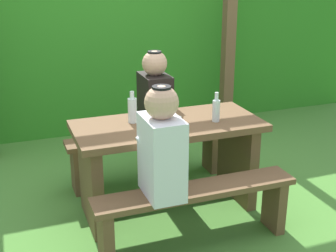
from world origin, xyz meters
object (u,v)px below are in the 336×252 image
object	(u,v)px
picnic_table	(168,151)
bench_far	(147,147)
person_black_coat	(155,96)
person_white_shirt	(162,146)
bench_near	(196,205)
bottle_left	(132,110)
bottle_right	(216,110)
drinking_glass	(176,122)

from	to	relation	value
picnic_table	bench_far	bearing A→B (deg)	90.00
bench_far	person_black_coat	xyz separation A→B (m)	(0.08, -0.00, 0.46)
bench_far	person_white_shirt	size ratio (longest dim) A/B	1.95
bench_near	person_black_coat	size ratio (longest dim) A/B	1.95
picnic_table	bench_far	world-z (taller)	picnic_table
person_black_coat	bottle_left	distance (m)	0.54
bench_far	bottle_right	xyz separation A→B (m)	(0.35, -0.63, 0.50)
person_black_coat	bottle_right	world-z (taller)	person_black_coat
person_white_shirt	bottle_right	size ratio (longest dim) A/B	3.21
picnic_table	bottle_left	size ratio (longest dim) A/B	5.87
drinking_glass	bench_near	bearing A→B (deg)	-92.22
person_white_shirt	person_black_coat	xyz separation A→B (m)	(0.32, 1.07, 0.00)
bottle_left	person_black_coat	bearing A→B (deg)	53.23
bench_near	person_white_shirt	xyz separation A→B (m)	(-0.24, 0.00, 0.46)
bench_near	bench_far	size ratio (longest dim) A/B	1.00
picnic_table	person_black_coat	bearing A→B (deg)	81.48
bench_near	bottle_left	size ratio (longest dim) A/B	5.87
picnic_table	person_black_coat	size ratio (longest dim) A/B	1.95
bench_far	bench_near	bearing A→B (deg)	-90.00
bench_far	bottle_left	world-z (taller)	bottle_left
picnic_table	bench_near	distance (m)	0.56
bottle_left	picnic_table	bearing A→B (deg)	-22.24
bench_far	bottle_right	world-z (taller)	bottle_right
bench_far	bottle_right	distance (m)	0.87
person_black_coat	bottle_left	xyz separation A→B (m)	(-0.32, -0.43, 0.05)
person_white_shirt	drinking_glass	distance (m)	0.48
person_white_shirt	person_black_coat	distance (m)	1.11
picnic_table	bottle_right	distance (m)	0.48
bottle_left	bottle_right	size ratio (longest dim) A/B	1.06
picnic_table	bottle_left	bearing A→B (deg)	157.76
bench_near	drinking_glass	distance (m)	0.61
bench_far	drinking_glass	bearing A→B (deg)	-88.61
picnic_table	bench_near	world-z (taller)	picnic_table
picnic_table	bench_near	size ratio (longest dim) A/B	1.00
bench_far	person_black_coat	bearing A→B (deg)	-2.38
picnic_table	bench_far	xyz separation A→B (m)	(0.00, 0.54, -0.18)
picnic_table	bottle_right	size ratio (longest dim) A/B	6.24
person_white_shirt	bottle_left	size ratio (longest dim) A/B	3.02
drinking_glass	picnic_table	bearing A→B (deg)	97.39
bench_far	drinking_glass	xyz separation A→B (m)	(0.02, -0.66, 0.45)
drinking_glass	bottle_left	distance (m)	0.35
person_white_shirt	picnic_table	bearing A→B (deg)	65.80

